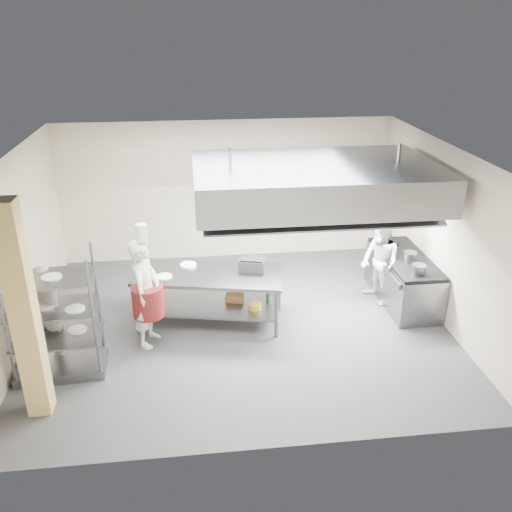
{
  "coord_description": "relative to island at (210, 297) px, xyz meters",
  "views": [
    {
      "loc": [
        -0.72,
        -8.12,
        4.91
      ],
      "look_at": [
        0.29,
        0.2,
        1.2
      ],
      "focal_mm": 38.0,
      "sensor_mm": 36.0,
      "label": 1
    }
  ],
  "objects": [
    {
      "name": "griddle",
      "position": [
        0.74,
        0.03,
        0.56
      ],
      "size": [
        0.51,
        0.44,
        0.21
      ],
      "primitive_type": "cube",
      "rotation": [
        0.0,
        0.0,
        -0.25
      ],
      "color": "slate",
      "rests_on": "island_worktop"
    },
    {
      "name": "exhaust_hood",
      "position": [
        1.81,
        0.19,
        1.94
      ],
      "size": [
        4.0,
        2.5,
        0.6
      ],
      "primitive_type": "cube",
      "color": "gray",
      "rests_on": "ceiling"
    },
    {
      "name": "island_undershelf",
      "position": [
        0.0,
        0.0,
        -0.16
      ],
      "size": [
        2.46,
        1.41,
        0.04
      ],
      "primitive_type": "cube",
      "rotation": [
        0.0,
        0.0,
        -0.21
      ],
      "color": "gray",
      "rests_on": "island"
    },
    {
      "name": "wall_shelf",
      "position": [
        2.31,
        2.63,
        1.04
      ],
      "size": [
        1.5,
        0.28,
        0.04
      ],
      "primitive_type": "cube",
      "color": "gray",
      "rests_on": "wall_back"
    },
    {
      "name": "wall_right",
      "position": [
        4.01,
        -0.21,
        1.04
      ],
      "size": [
        0.0,
        6.0,
        6.0
      ],
      "primitive_type": "plane",
      "rotation": [
        1.57,
        0.0,
        -1.57
      ],
      "color": "#B9A992",
      "rests_on": "ground"
    },
    {
      "name": "ceiling",
      "position": [
        0.51,
        -0.21,
        2.54
      ],
      "size": [
        7.0,
        7.0,
        0.0
      ],
      "primitive_type": "plane",
      "rotation": [
        3.14,
        0.0,
        0.0
      ],
      "color": "silver",
      "rests_on": "wall_back"
    },
    {
      "name": "pass_rack",
      "position": [
        -2.29,
        -1.23,
        0.51
      ],
      "size": [
        1.32,
        0.82,
        1.92
      ],
      "primitive_type": null,
      "rotation": [
        0.0,
        0.0,
        0.06
      ],
      "color": "gray",
      "rests_on": "floor"
    },
    {
      "name": "wall_back",
      "position": [
        0.51,
        2.79,
        1.04
      ],
      "size": [
        7.0,
        0.0,
        7.0
      ],
      "primitive_type": "plane",
      "rotation": [
        1.57,
        0.0,
        0.0
      ],
      "color": "#B9A992",
      "rests_on": "ground"
    },
    {
      "name": "island_worktop",
      "position": [
        0.0,
        0.0,
        0.42
      ],
      "size": [
        2.68,
        1.56,
        0.06
      ],
      "primitive_type": "cube",
      "rotation": [
        0.0,
        0.0,
        -0.21
      ],
      "color": "gray",
      "rests_on": "island"
    },
    {
      "name": "wall_left",
      "position": [
        -2.99,
        -0.21,
        1.04
      ],
      "size": [
        0.0,
        6.0,
        6.0
      ],
      "primitive_type": "plane",
      "rotation": [
        1.57,
        0.0,
        1.57
      ],
      "color": "#B9A992",
      "rests_on": "ground"
    },
    {
      "name": "cooking_range",
      "position": [
        3.59,
        0.29,
        -0.04
      ],
      "size": [
        0.8,
        2.0,
        0.84
      ],
      "primitive_type": "cube",
      "color": "slate",
      "rests_on": "floor"
    },
    {
      "name": "chef_line",
      "position": [
        3.11,
        0.3,
        0.34
      ],
      "size": [
        0.77,
        0.9,
        1.6
      ],
      "primitive_type": "imported",
      "rotation": [
        0.0,
        0.0,
        -1.34
      ],
      "color": "white",
      "rests_on": "floor"
    },
    {
      "name": "range_top",
      "position": [
        3.59,
        0.29,
        0.41
      ],
      "size": [
        0.78,
        1.96,
        0.06
      ],
      "primitive_type": "cube",
      "color": "black",
      "rests_on": "cooking_range"
    },
    {
      "name": "island",
      "position": [
        0.0,
        0.0,
        0.0
      ],
      "size": [
        2.68,
        1.56,
        0.91
      ],
      "primitive_type": null,
      "rotation": [
        0.0,
        0.0,
        -0.21
      ],
      "color": "slate",
      "rests_on": "floor"
    },
    {
      "name": "chef_head",
      "position": [
        -1.03,
        -0.59,
        0.45
      ],
      "size": [
        0.6,
        0.76,
        1.81
      ],
      "primitive_type": "imported",
      "rotation": [
        0.0,
        0.0,
        1.28
      ],
      "color": "white",
      "rests_on": "floor"
    },
    {
      "name": "floor",
      "position": [
        0.51,
        -0.21,
        -0.46
      ],
      "size": [
        7.0,
        7.0,
        0.0
      ],
      "primitive_type": "plane",
      "color": "#3A3A3D",
      "rests_on": "ground"
    },
    {
      "name": "chef_plating",
      "position": [
        -2.45,
        -0.93,
        0.36
      ],
      "size": [
        0.81,
        1.02,
        1.62
      ],
      "primitive_type": "imported",
      "rotation": [
        0.0,
        0.0,
        -1.06
      ],
      "color": "silver",
      "rests_on": "floor"
    },
    {
      "name": "hood_strip_b",
      "position": [
        2.71,
        0.19,
        1.62
      ],
      "size": [
        1.6,
        0.12,
        0.04
      ],
      "primitive_type": "cube",
      "color": "white",
      "rests_on": "exhaust_hood"
    },
    {
      "name": "plate_stack",
      "position": [
        -2.29,
        -1.23,
        0.16
      ],
      "size": [
        0.28,
        0.28,
        0.05
      ],
      "primitive_type": "cylinder",
      "color": "white",
      "rests_on": "pass_rack"
    },
    {
      "name": "hood_strip_a",
      "position": [
        0.91,
        0.19,
        1.62
      ],
      "size": [
        1.6,
        0.12,
        0.04
      ],
      "primitive_type": "cube",
      "color": "white",
      "rests_on": "exhaust_hood"
    },
    {
      "name": "stockpot",
      "position": [
        3.59,
        0.12,
        0.53
      ],
      "size": [
        0.24,
        0.24,
        0.16
      ],
      "primitive_type": "cylinder",
      "color": "gray",
      "rests_on": "range_top"
    },
    {
      "name": "wicker_basket",
      "position": [
        0.43,
        0.06,
        -0.07
      ],
      "size": [
        0.35,
        0.28,
        0.14
      ],
      "primitive_type": "cube",
      "rotation": [
        0.0,
        0.0,
        -0.22
      ],
      "color": "olive",
      "rests_on": "island_undershelf"
    },
    {
      "name": "column",
      "position": [
        -2.39,
        -2.11,
        1.04
      ],
      "size": [
        0.3,
        0.3,
        3.0
      ],
      "primitive_type": "cube",
      "color": "#E1BF73",
      "rests_on": "floor"
    }
  ]
}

